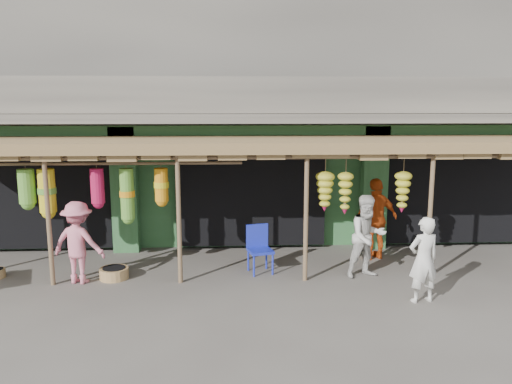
{
  "coord_description": "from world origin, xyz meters",
  "views": [
    {
      "loc": [
        -0.48,
        -9.75,
        3.52
      ],
      "look_at": [
        0.07,
        1.0,
        1.61
      ],
      "focal_mm": 35.0,
      "sensor_mm": 36.0,
      "label": 1
    }
  ],
  "objects_px": {
    "person_front": "(423,260)",
    "person_shopper": "(78,242)",
    "person_right": "(367,236)",
    "blue_chair": "(259,246)",
    "person_vendor": "(376,219)"
  },
  "relations": [
    {
      "from": "person_right",
      "to": "blue_chair",
      "type": "bearing_deg",
      "value": 153.02
    },
    {
      "from": "person_right",
      "to": "person_shopper",
      "type": "distance_m",
      "value": 5.79
    },
    {
      "from": "person_shopper",
      "to": "person_front",
      "type": "bearing_deg",
      "value": -177.29
    },
    {
      "from": "person_front",
      "to": "person_shopper",
      "type": "xyz_separation_m",
      "value": [
        -6.43,
        1.32,
        0.04
      ]
    },
    {
      "from": "blue_chair",
      "to": "person_vendor",
      "type": "distance_m",
      "value": 2.84
    },
    {
      "from": "person_front",
      "to": "person_shopper",
      "type": "bearing_deg",
      "value": -23.65
    },
    {
      "from": "person_front",
      "to": "person_shopper",
      "type": "height_order",
      "value": "person_shopper"
    },
    {
      "from": "blue_chair",
      "to": "person_front",
      "type": "distance_m",
      "value": 3.36
    },
    {
      "from": "person_vendor",
      "to": "person_front",
      "type": "bearing_deg",
      "value": 75.14
    },
    {
      "from": "person_shopper",
      "to": "person_vendor",
      "type": "bearing_deg",
      "value": -154.55
    },
    {
      "from": "blue_chair",
      "to": "person_front",
      "type": "bearing_deg",
      "value": -46.94
    },
    {
      "from": "person_right",
      "to": "person_vendor",
      "type": "distance_m",
      "value": 1.32
    },
    {
      "from": "person_right",
      "to": "person_vendor",
      "type": "xyz_separation_m",
      "value": [
        0.52,
        1.21,
        0.08
      ]
    },
    {
      "from": "person_right",
      "to": "person_vendor",
      "type": "bearing_deg",
      "value": 51.11
    },
    {
      "from": "blue_chair",
      "to": "person_right",
      "type": "bearing_deg",
      "value": -26.01
    }
  ]
}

